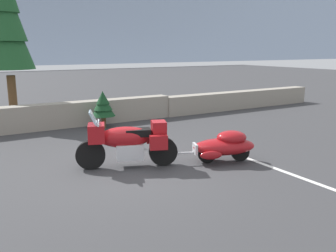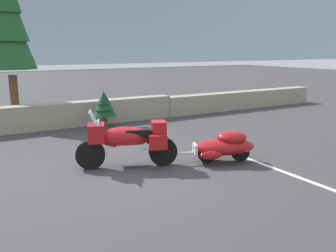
% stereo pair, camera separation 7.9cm
% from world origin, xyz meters
% --- Properties ---
extents(ground_plane, '(80.00, 80.00, 0.00)m').
position_xyz_m(ground_plane, '(0.00, 0.00, 0.00)').
color(ground_plane, '#38383A').
extents(stone_guard_wall, '(24.00, 0.62, 0.85)m').
position_xyz_m(stone_guard_wall, '(0.33, 5.25, 0.40)').
color(stone_guard_wall, gray).
rests_on(stone_guard_wall, ground).
extents(touring_motorcycle, '(2.21, 1.23, 1.33)m').
position_xyz_m(touring_motorcycle, '(-0.00, 0.15, 0.62)').
color(touring_motorcycle, black).
rests_on(touring_motorcycle, ground).
extents(car_shaped_trailer, '(2.18, 1.19, 0.76)m').
position_xyz_m(car_shaped_trailer, '(2.15, -0.68, 0.41)').
color(car_shaped_trailer, black).
rests_on(car_shaped_trailer, ground).
extents(pine_tree_tall, '(1.79, 1.79, 5.95)m').
position_xyz_m(pine_tree_tall, '(-1.38, 7.20, 3.72)').
color(pine_tree_tall, brown).
rests_on(pine_tree_tall, ground).
extents(pine_sapling_near, '(0.82, 0.82, 1.27)m').
position_xyz_m(pine_sapling_near, '(1.08, 4.44, 0.79)').
color(pine_sapling_near, brown).
rests_on(pine_sapling_near, ground).
extents(parking_stripe_marker, '(0.12, 3.60, 0.01)m').
position_xyz_m(parking_stripe_marker, '(2.83, -1.50, 0.00)').
color(parking_stripe_marker, silver).
rests_on(parking_stripe_marker, ground).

